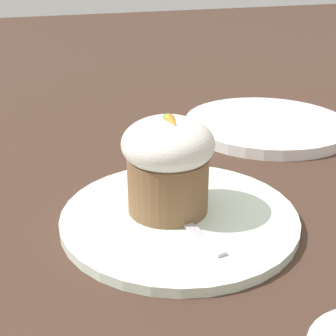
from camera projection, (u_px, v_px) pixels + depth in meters
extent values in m
plane|color=#3D281E|center=(179.00, 221.00, 0.51)|extent=(4.00, 4.00, 0.00)
cylinder|color=silver|center=(179.00, 217.00, 0.51)|extent=(0.25, 0.25, 0.01)
cylinder|color=brown|center=(168.00, 184.00, 0.50)|extent=(0.09, 0.09, 0.06)
ellipsoid|color=white|center=(168.00, 143.00, 0.48)|extent=(0.10, 0.10, 0.06)
cone|color=orange|center=(172.00, 122.00, 0.46)|extent=(0.02, 0.01, 0.01)
sphere|color=green|center=(168.00, 119.00, 0.47)|extent=(0.01, 0.01, 0.01)
cube|color=#B7B7BC|center=(200.00, 236.00, 0.46)|extent=(0.07, 0.02, 0.00)
ellipsoid|color=#B7B7BC|center=(174.00, 212.00, 0.50)|extent=(0.05, 0.04, 0.01)
cylinder|color=white|center=(266.00, 125.00, 0.77)|extent=(0.27, 0.27, 0.02)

